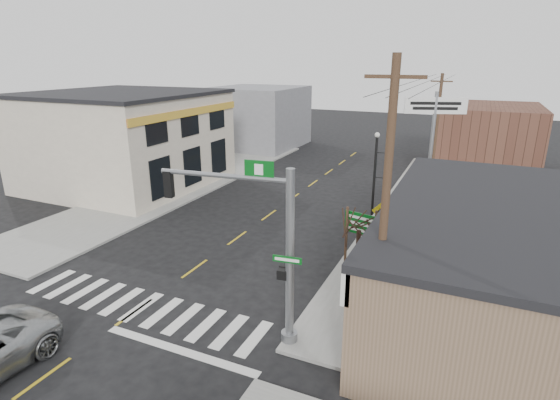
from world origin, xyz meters
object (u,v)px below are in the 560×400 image
at_px(guide_sign, 360,230).
at_px(bare_tree, 360,218).
at_px(lamp_post, 376,173).
at_px(dance_center_sign, 434,125).
at_px(fire_hydrant, 377,282).
at_px(traffic_signal_pole, 269,236).
at_px(utility_pole_far, 436,132).
at_px(utility_pole_near, 384,217).

xyz_separation_m(guide_sign, bare_tree, (0.55, -2.65, 1.55)).
xyz_separation_m(lamp_post, dance_center_sign, (2.49, 3.19, 2.40)).
distance_m(fire_hydrant, bare_tree, 3.22).
height_order(traffic_signal_pole, lamp_post, traffic_signal_pole).
bearing_deg(utility_pole_far, utility_pole_near, -88.89).
relative_size(fire_hydrant, utility_pole_near, 0.07).
bearing_deg(utility_pole_near, fire_hydrant, 98.33).
height_order(lamp_post, utility_pole_near, utility_pole_near).
height_order(traffic_signal_pole, utility_pole_far, utility_pole_far).
xyz_separation_m(traffic_signal_pole, dance_center_sign, (3.39, 15.03, 1.82)).
height_order(guide_sign, bare_tree, bare_tree).
height_order(traffic_signal_pole, bare_tree, traffic_signal_pole).
height_order(fire_hydrant, bare_tree, bare_tree).
bearing_deg(traffic_signal_pole, dance_center_sign, 70.45).
bearing_deg(utility_pole_far, fire_hydrant, -91.52).
xyz_separation_m(guide_sign, utility_pole_near, (2.07, -6.07, 2.97)).
xyz_separation_m(fire_hydrant, utility_pole_far, (0.40, 16.10, 3.89)).
xyz_separation_m(lamp_post, bare_tree, (1.14, -8.05, 0.24)).
bearing_deg(bare_tree, utility_pole_far, 86.32).
distance_m(bare_tree, utility_pole_far, 16.99).
bearing_deg(dance_center_sign, utility_pole_far, 73.80).
xyz_separation_m(lamp_post, utility_pole_near, (2.66, -11.46, 1.66)).
bearing_deg(utility_pole_near, dance_center_sign, 87.94).
bearing_deg(utility_pole_near, guide_sign, 106.17).
bearing_deg(dance_center_sign, utility_pole_near, -108.23).
bearing_deg(fire_hydrant, utility_pole_near, -78.97).
distance_m(lamp_post, utility_pole_near, 11.88).
height_order(fire_hydrant, lamp_post, lamp_post).
bearing_deg(utility_pole_far, traffic_signal_pole, -98.68).
bearing_deg(lamp_post, fire_hydrant, -86.14).
height_order(dance_center_sign, utility_pole_near, utility_pole_near).
distance_m(traffic_signal_pole, utility_pole_far, 20.97).
relative_size(dance_center_sign, utility_pole_far, 0.90).
relative_size(lamp_post, utility_pole_near, 0.58).
bearing_deg(guide_sign, traffic_signal_pole, -88.31).
distance_m(traffic_signal_pole, guide_sign, 6.87).
bearing_deg(utility_pole_far, lamp_post, -104.18).
bearing_deg(lamp_post, traffic_signal_pole, -104.72).
distance_m(lamp_post, dance_center_sign, 4.71).
distance_m(guide_sign, utility_pole_near, 7.06).
relative_size(lamp_post, utility_pole_far, 0.65).
relative_size(lamp_post, bare_tree, 1.26).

